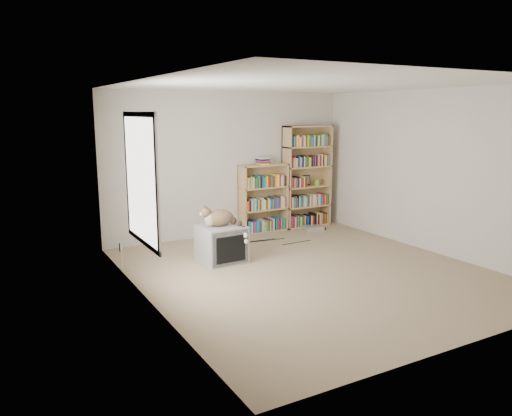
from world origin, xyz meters
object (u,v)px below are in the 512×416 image
cat (223,220)px  dvd_player (314,228)px  crt_tv (221,244)px  bookcase_tall (306,179)px  bookcase_short (263,201)px

cat → dvd_player: size_ratio=1.86×
crt_tv → cat: size_ratio=1.04×
bookcase_tall → bookcase_short: 1.01m
bookcase_short → crt_tv: bearing=-137.6°
cat → bookcase_short: 1.99m
bookcase_tall → dvd_player: bookcase_tall is taller
bookcase_short → dvd_player: size_ratio=3.66×
cat → dvd_player: cat is taller
cat → dvd_player: bearing=28.8°
crt_tv → bookcase_tall: bearing=26.1°
crt_tv → cat: (0.02, -0.02, 0.36)m
cat → bookcase_tall: 2.77m
cat → crt_tv: bearing=146.0°
cat → bookcase_short: size_ratio=0.51×
crt_tv → dvd_player: crt_tv is taller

